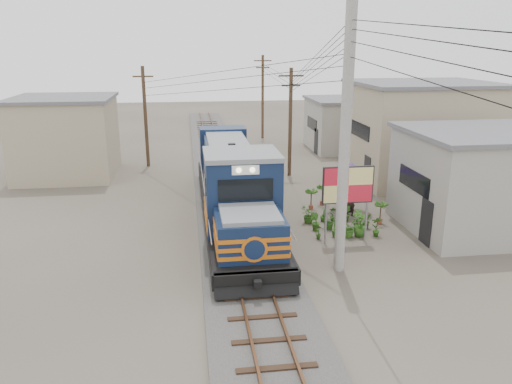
{
  "coord_description": "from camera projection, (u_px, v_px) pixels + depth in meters",
  "views": [
    {
      "loc": [
        -2.1,
        -17.63,
        8.4
      ],
      "look_at": [
        0.75,
        3.08,
        2.2
      ],
      "focal_mm": 35.0,
      "sensor_mm": 36.0,
      "label": 1
    }
  ],
  "objects": [
    {
      "name": "shophouse_mid",
      "position": [
        420.0,
        131.0,
        31.56
      ],
      "size": [
        8.4,
        7.35,
        6.2
      ],
      "color": "tan",
      "rests_on": "ground"
    },
    {
      "name": "power_lines",
      "position": [
        224.0,
        62.0,
        25.31
      ],
      "size": [
        9.65,
        19.0,
        3.3
      ],
      "color": "black",
      "rests_on": "ground"
    },
    {
      "name": "shophouse_left",
      "position": [
        66.0,
        137.0,
        32.55
      ],
      "size": [
        6.3,
        6.3,
        5.2
      ],
      "color": "tan",
      "rests_on": "ground"
    },
    {
      "name": "utility_pole_main",
      "position": [
        345.0,
        143.0,
        17.97
      ],
      "size": [
        0.4,
        0.4,
        10.0
      ],
      "color": "#9E9B93",
      "rests_on": "ground"
    },
    {
      "name": "wooden_pole_left",
      "position": [
        145.0,
        115.0,
        34.8
      ],
      "size": [
        1.6,
        0.24,
        7.0
      ],
      "color": "#4C3826",
      "rests_on": "ground"
    },
    {
      "name": "shophouse_back",
      "position": [
        348.0,
        124.0,
        41.14
      ],
      "size": [
        6.3,
        6.3,
        4.2
      ],
      "color": "gray",
      "rests_on": "ground"
    },
    {
      "name": "vendor",
      "position": [
        350.0,
        201.0,
        25.15
      ],
      "size": [
        0.65,
        0.48,
        1.62
      ],
      "primitive_type": "imported",
      "rotation": [
        0.0,
        0.0,
        3.32
      ],
      "color": "black",
      "rests_on": "ground"
    },
    {
      "name": "ballast",
      "position": [
        227.0,
        194.0,
        28.88
      ],
      "size": [
        3.6,
        70.0,
        0.16
      ],
      "primitive_type": "cube",
      "color": "#595651",
      "rests_on": "ground"
    },
    {
      "name": "market_umbrella",
      "position": [
        350.0,
        169.0,
        25.49
      ],
      "size": [
        2.65,
        2.65,
        2.61
      ],
      "rotation": [
        0.0,
        0.0,
        0.13
      ],
      "color": "black",
      "rests_on": "ground"
    },
    {
      "name": "plant_nursery",
      "position": [
        340.0,
        222.0,
        23.32
      ],
      "size": [
        3.44,
        2.99,
        1.08
      ],
      "color": "#2C5B1A",
      "rests_on": "ground"
    },
    {
      "name": "ground",
      "position": [
        248.0,
        269.0,
        19.41
      ],
      "size": [
        120.0,
        120.0,
        0.0
      ],
      "primitive_type": "plane",
      "color": "#473F35",
      "rests_on": "ground"
    },
    {
      "name": "wooden_pole_far",
      "position": [
        263.0,
        95.0,
        45.51
      ],
      "size": [
        1.6,
        0.24,
        7.5
      ],
      "color": "#4C3826",
      "rests_on": "ground"
    },
    {
      "name": "wooden_pole_mid",
      "position": [
        290.0,
        120.0,
        32.25
      ],
      "size": [
        1.6,
        0.24,
        7.0
      ],
      "color": "#4C3826",
      "rests_on": "ground"
    },
    {
      "name": "shophouse_front",
      "position": [
        486.0,
        180.0,
        23.09
      ],
      "size": [
        7.35,
        6.3,
        4.7
      ],
      "color": "gray",
      "rests_on": "ground"
    },
    {
      "name": "locomotive",
      "position": [
        233.0,
        186.0,
        24.28
      ],
      "size": [
        3.06,
        16.66,
        4.13
      ],
      "color": "black",
      "rests_on": "ground"
    },
    {
      "name": "track",
      "position": [
        227.0,
        191.0,
        28.83
      ],
      "size": [
        1.15,
        70.0,
        0.12
      ],
      "color": "#51331E",
      "rests_on": "ground"
    },
    {
      "name": "billboard",
      "position": [
        348.0,
        187.0,
        21.3
      ],
      "size": [
        2.23,
        0.13,
        3.45
      ],
      "rotation": [
        0.0,
        0.0,
        0.0
      ],
      "color": "#99999E",
      "rests_on": "ground"
    }
  ]
}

